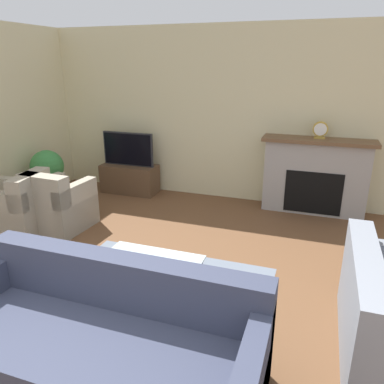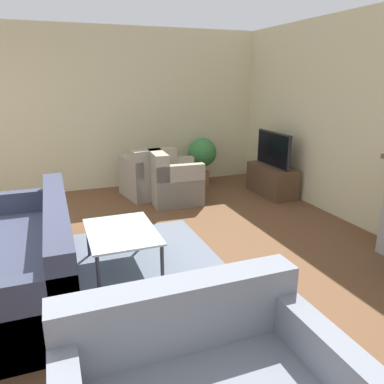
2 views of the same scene
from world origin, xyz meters
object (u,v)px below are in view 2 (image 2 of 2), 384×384
Objects in this scene: armchair_by_window at (148,178)px; coffee_table at (122,234)px; armchair_accent at (173,184)px; tv at (273,149)px; couch_sectional at (25,262)px; potted_plant at (202,155)px.

armchair_by_window is 0.96× the size of coffee_table.
armchair_by_window is 1.09× the size of armchair_accent.
tv is 1.10× the size of armchair_accent.
couch_sectional is (1.77, -3.71, -0.48)m from tv.
armchair_by_window is at bearing 159.56° from coffee_table.
armchair_accent is at bearing 133.46° from couch_sectional.
tv is 3.30m from coffee_table.
couch_sectional is at bearing -84.01° from coffee_table.
tv is at bearing 40.47° from potted_plant.
potted_plant reaches higher than coffee_table.
armchair_by_window and armchair_accent have the same top height.
couch_sectional is 2.71× the size of armchair_accent.
armchair_by_window is at bearing 143.81° from couch_sectional.
couch_sectional reaches higher than coffee_table.
couch_sectional is 2.98m from armchair_by_window.
tv is 0.40× the size of couch_sectional.
armchair_accent is (0.47, 0.28, 0.00)m from armchair_by_window.
armchair_by_window is (-0.63, -1.95, -0.46)m from tv.
tv is at bearing -92.35° from armchair_accent.
couch_sectional is 2.40× the size of coffee_table.
tv is 4.14m from couch_sectional.
coffee_table is (1.68, -2.82, -0.38)m from tv.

